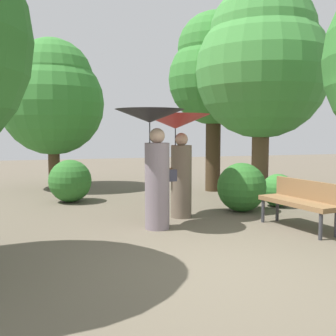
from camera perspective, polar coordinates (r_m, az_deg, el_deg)
The scene contains 10 objects.
ground_plane at distance 5.16m, azimuth 8.37°, elevation -13.65°, with size 40.00×40.00×0.00m, color brown.
person_left at distance 6.70m, azimuth -2.12°, elevation 2.84°, with size 1.17×1.17×2.04m.
person_right at distance 7.60m, azimuth 1.35°, elevation 3.95°, with size 1.33×1.33×2.00m.
park_bench at distance 7.16m, azimuth 18.61°, elevation -4.30°, with size 0.74×1.56×0.83m.
tree_near_left at distance 12.06m, azimuth -16.33°, elevation 9.94°, with size 2.97×2.97×4.33m.
tree_mid_right at distance 10.18m, azimuth 13.41°, elevation 14.83°, with size 3.23×3.23×5.24m.
tree_far_back at distance 11.27m, azimuth 6.62°, elevation 13.81°, with size 2.50×2.50×4.93m.
bush_path_left at distance 9.64m, azimuth -13.92°, elevation -1.81°, with size 1.01×1.01×1.01m, color #2D6B28.
bush_path_right at distance 8.40m, azimuth 10.55°, elevation -2.73°, with size 1.02×1.02×1.02m, color #2D6B28.
bush_behind_bench at distance 9.14m, azimuth 15.57°, elevation -3.10°, with size 0.73×0.73×0.73m, color #387F33.
Camera 1 is at (-2.08, -4.42, 1.67)m, focal length 42.31 mm.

